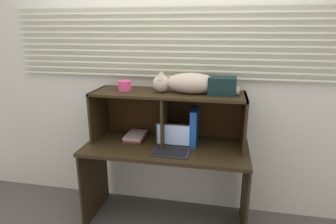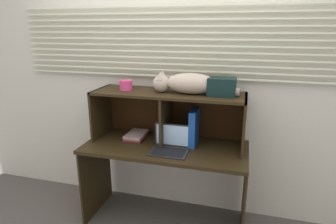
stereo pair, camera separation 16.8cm
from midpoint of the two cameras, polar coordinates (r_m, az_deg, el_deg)
back_panel_with_blinds at (r=2.65m, az=3.25°, el=6.09°), size 4.40×0.08×2.50m
desk at (r=2.53m, az=1.32°, el=-9.96°), size 1.40×0.62×0.76m
hutch_shelf_unit at (r=2.49m, az=2.10°, el=1.11°), size 1.31×0.40×0.45m
cat at (r=2.37m, az=5.81°, el=5.68°), size 0.72×0.19×0.18m
laptop at (r=2.36m, az=2.47°, el=-6.83°), size 0.31×0.23×0.21m
binder_upright at (r=2.46m, az=7.21°, el=-3.04°), size 0.05×0.24×0.32m
book_stack at (r=2.63m, az=-4.55°, el=-4.75°), size 0.17×0.26×0.05m
small_basket at (r=2.53m, az=-6.57°, el=5.39°), size 0.11×0.11×0.09m
storage_box at (r=2.35m, az=12.79°, el=4.96°), size 0.22×0.16×0.14m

